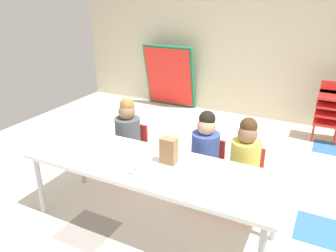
{
  "coord_description": "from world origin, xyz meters",
  "views": [
    {
      "loc": [
        1.2,
        -2.63,
        1.92
      ],
      "look_at": [
        0.04,
        -0.34,
        0.86
      ],
      "focal_mm": 35.34,
      "sensor_mm": 36.0,
      "label": 1
    }
  ],
  "objects_px": {
    "craft_table": "(150,169)",
    "folded_activity_table": "(169,77)",
    "seated_child_middle_seat": "(206,148)",
    "paper_plate_near_edge": "(135,172)",
    "seated_child_far_right": "(245,157)",
    "kid_chair_red_stack": "(329,108)",
    "seated_child_near_camera": "(128,132)",
    "paper_bag_brown": "(169,151)",
    "donut_powdered_on_plate": "(135,170)"
  },
  "relations": [
    {
      "from": "seated_child_middle_seat",
      "to": "kid_chair_red_stack",
      "type": "relative_size",
      "value": 1.15
    },
    {
      "from": "folded_activity_table",
      "to": "paper_bag_brown",
      "type": "xyz_separation_m",
      "value": [
        1.43,
        -2.86,
        0.18
      ]
    },
    {
      "from": "paper_bag_brown",
      "to": "paper_plate_near_edge",
      "type": "relative_size",
      "value": 1.22
    },
    {
      "from": "seated_child_near_camera",
      "to": "kid_chair_red_stack",
      "type": "distance_m",
      "value": 2.78
    },
    {
      "from": "craft_table",
      "to": "seated_child_far_right",
      "type": "relative_size",
      "value": 2.33
    },
    {
      "from": "kid_chair_red_stack",
      "to": "paper_bag_brown",
      "type": "relative_size",
      "value": 3.64
    },
    {
      "from": "seated_child_middle_seat",
      "to": "seated_child_far_right",
      "type": "bearing_deg",
      "value": 0.0
    },
    {
      "from": "craft_table",
      "to": "folded_activity_table",
      "type": "xyz_separation_m",
      "value": [
        -1.3,
        2.95,
        -0.02
      ]
    },
    {
      "from": "seated_child_near_camera",
      "to": "paper_plate_near_edge",
      "type": "distance_m",
      "value": 0.93
    },
    {
      "from": "seated_child_far_right",
      "to": "paper_plate_near_edge",
      "type": "bearing_deg",
      "value": -132.23
    },
    {
      "from": "seated_child_middle_seat",
      "to": "paper_bag_brown",
      "type": "relative_size",
      "value": 4.17
    },
    {
      "from": "paper_bag_brown",
      "to": "paper_plate_near_edge",
      "type": "xyz_separation_m",
      "value": [
        -0.16,
        -0.26,
        -0.11
      ]
    },
    {
      "from": "seated_child_near_camera",
      "to": "seated_child_middle_seat",
      "type": "distance_m",
      "value": 0.86
    },
    {
      "from": "paper_plate_near_edge",
      "to": "donut_powdered_on_plate",
      "type": "height_order",
      "value": "donut_powdered_on_plate"
    },
    {
      "from": "seated_child_middle_seat",
      "to": "paper_plate_near_edge",
      "type": "relative_size",
      "value": 5.1
    },
    {
      "from": "folded_activity_table",
      "to": "kid_chair_red_stack",
      "type": "bearing_deg",
      "value": -6.38
    },
    {
      "from": "folded_activity_table",
      "to": "donut_powdered_on_plate",
      "type": "xyz_separation_m",
      "value": [
        1.27,
        -3.12,
        0.09
      ]
    },
    {
      "from": "kid_chair_red_stack",
      "to": "paper_plate_near_edge",
      "type": "relative_size",
      "value": 4.44
    },
    {
      "from": "kid_chair_red_stack",
      "to": "donut_powdered_on_plate",
      "type": "xyz_separation_m",
      "value": [
        -1.27,
        -2.84,
        0.17
      ]
    },
    {
      "from": "seated_child_near_camera",
      "to": "donut_powdered_on_plate",
      "type": "height_order",
      "value": "seated_child_near_camera"
    },
    {
      "from": "seated_child_middle_seat",
      "to": "seated_child_near_camera",
      "type": "bearing_deg",
      "value": 180.0
    },
    {
      "from": "paper_plate_near_edge",
      "to": "seated_child_near_camera",
      "type": "bearing_deg",
      "value": 126.58
    },
    {
      "from": "seated_child_middle_seat",
      "to": "donut_powdered_on_plate",
      "type": "bearing_deg",
      "value": -112.07
    },
    {
      "from": "paper_plate_near_edge",
      "to": "donut_powdered_on_plate",
      "type": "xyz_separation_m",
      "value": [
        0.0,
        0.0,
        0.02
      ]
    },
    {
      "from": "paper_plate_near_edge",
      "to": "paper_bag_brown",
      "type": "bearing_deg",
      "value": 57.97
    },
    {
      "from": "seated_child_far_right",
      "to": "kid_chair_red_stack",
      "type": "relative_size",
      "value": 1.15
    },
    {
      "from": "craft_table",
      "to": "seated_child_middle_seat",
      "type": "relative_size",
      "value": 2.33
    },
    {
      "from": "kid_chair_red_stack",
      "to": "folded_activity_table",
      "type": "distance_m",
      "value": 2.56
    },
    {
      "from": "seated_child_near_camera",
      "to": "paper_bag_brown",
      "type": "xyz_separation_m",
      "value": [
        0.72,
        -0.49,
        0.16
      ]
    },
    {
      "from": "paper_bag_brown",
      "to": "donut_powdered_on_plate",
      "type": "relative_size",
      "value": 2.12
    },
    {
      "from": "donut_powdered_on_plate",
      "to": "craft_table",
      "type": "bearing_deg",
      "value": 78.42
    },
    {
      "from": "donut_powdered_on_plate",
      "to": "seated_child_middle_seat",
      "type": "bearing_deg",
      "value": 67.93
    },
    {
      "from": "folded_activity_table",
      "to": "paper_plate_near_edge",
      "type": "bearing_deg",
      "value": -67.91
    },
    {
      "from": "kid_chair_red_stack",
      "to": "paper_plate_near_edge",
      "type": "xyz_separation_m",
      "value": [
        -1.27,
        -2.84,
        0.16
      ]
    },
    {
      "from": "craft_table",
      "to": "donut_powdered_on_plate",
      "type": "relative_size",
      "value": 20.6
    },
    {
      "from": "seated_child_middle_seat",
      "to": "folded_activity_table",
      "type": "distance_m",
      "value": 2.85
    },
    {
      "from": "paper_bag_brown",
      "to": "donut_powdered_on_plate",
      "type": "height_order",
      "value": "paper_bag_brown"
    },
    {
      "from": "folded_activity_table",
      "to": "paper_plate_near_edge",
      "type": "height_order",
      "value": "folded_activity_table"
    },
    {
      "from": "seated_child_middle_seat",
      "to": "folded_activity_table",
      "type": "bearing_deg",
      "value": 123.45
    },
    {
      "from": "seated_child_middle_seat",
      "to": "paper_bag_brown",
      "type": "xyz_separation_m",
      "value": [
        -0.14,
        -0.49,
        0.16
      ]
    },
    {
      "from": "craft_table",
      "to": "kid_chair_red_stack",
      "type": "xyz_separation_m",
      "value": [
        1.24,
        2.66,
        -0.1
      ]
    },
    {
      "from": "paper_bag_brown",
      "to": "paper_plate_near_edge",
      "type": "bearing_deg",
      "value": -122.03
    },
    {
      "from": "seated_child_far_right",
      "to": "donut_powdered_on_plate",
      "type": "bearing_deg",
      "value": -132.23
    },
    {
      "from": "folded_activity_table",
      "to": "seated_child_far_right",
      "type": "bearing_deg",
      "value": -50.7
    },
    {
      "from": "paper_bag_brown",
      "to": "seated_child_middle_seat",
      "type": "bearing_deg",
      "value": 73.91
    },
    {
      "from": "seated_child_far_right",
      "to": "kid_chair_red_stack",
      "type": "xyz_separation_m",
      "value": [
        0.6,
        2.09,
        -0.1
      ]
    },
    {
      "from": "seated_child_middle_seat",
      "to": "folded_activity_table",
      "type": "relative_size",
      "value": 0.84
    },
    {
      "from": "seated_child_near_camera",
      "to": "seated_child_middle_seat",
      "type": "relative_size",
      "value": 1.0
    },
    {
      "from": "craft_table",
      "to": "folded_activity_table",
      "type": "relative_size",
      "value": 1.97
    },
    {
      "from": "folded_activity_table",
      "to": "paper_plate_near_edge",
      "type": "distance_m",
      "value": 3.37
    }
  ]
}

